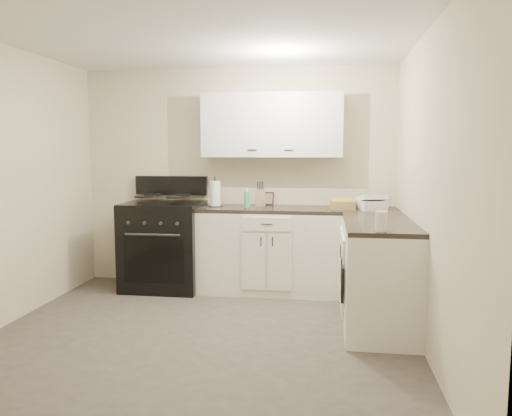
# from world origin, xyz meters

# --- Properties ---
(floor) EXTENTS (3.60, 3.60, 0.00)m
(floor) POSITION_xyz_m (0.00, 0.00, 0.00)
(floor) COLOR #473F38
(floor) RESTS_ON ground
(ceiling) EXTENTS (3.60, 3.60, 0.00)m
(ceiling) POSITION_xyz_m (0.00, 0.00, 2.50)
(ceiling) COLOR white
(ceiling) RESTS_ON wall_back
(wall_back) EXTENTS (3.60, 0.00, 3.60)m
(wall_back) POSITION_xyz_m (0.00, 1.80, 1.25)
(wall_back) COLOR beige
(wall_back) RESTS_ON ground
(wall_right) EXTENTS (0.00, 3.60, 3.60)m
(wall_right) POSITION_xyz_m (1.80, 0.00, 1.25)
(wall_right) COLOR beige
(wall_right) RESTS_ON ground
(wall_front) EXTENTS (3.60, 0.00, 3.60)m
(wall_front) POSITION_xyz_m (0.00, -1.80, 1.25)
(wall_front) COLOR beige
(wall_front) RESTS_ON ground
(base_cabinets_back) EXTENTS (1.55, 0.60, 0.90)m
(base_cabinets_back) POSITION_xyz_m (0.43, 1.50, 0.45)
(base_cabinets_back) COLOR white
(base_cabinets_back) RESTS_ON floor
(base_cabinets_right) EXTENTS (0.60, 1.90, 0.90)m
(base_cabinets_right) POSITION_xyz_m (1.50, 0.85, 0.45)
(base_cabinets_right) COLOR white
(base_cabinets_right) RESTS_ON floor
(countertop_back) EXTENTS (1.55, 0.60, 0.04)m
(countertop_back) POSITION_xyz_m (0.43, 1.50, 0.92)
(countertop_back) COLOR black
(countertop_back) RESTS_ON base_cabinets_back
(countertop_right) EXTENTS (0.60, 1.90, 0.04)m
(countertop_right) POSITION_xyz_m (1.50, 0.85, 0.92)
(countertop_right) COLOR black
(countertop_right) RESTS_ON base_cabinets_right
(upper_cabinets) EXTENTS (1.55, 0.30, 0.70)m
(upper_cabinets) POSITION_xyz_m (0.43, 1.65, 1.84)
(upper_cabinets) COLOR silver
(upper_cabinets) RESTS_ON wall_back
(stove) EXTENTS (0.86, 0.74, 1.04)m
(stove) POSITION_xyz_m (-0.78, 1.48, 0.46)
(stove) COLOR black
(stove) RESTS_ON floor
(knife_block) EXTENTS (0.11, 0.10, 0.19)m
(knife_block) POSITION_xyz_m (0.30, 1.60, 1.03)
(knife_block) COLOR tan
(knife_block) RESTS_ON countertop_back
(paper_towel) EXTENTS (0.14, 0.14, 0.28)m
(paper_towel) POSITION_xyz_m (-0.20, 1.52, 1.08)
(paper_towel) COLOR white
(paper_towel) RESTS_ON countertop_back
(soap_bottle) EXTENTS (0.08, 0.08, 0.18)m
(soap_bottle) POSITION_xyz_m (0.17, 1.43, 1.03)
(soap_bottle) COLOR #45B469
(soap_bottle) RESTS_ON countertop_back
(picture_frame) EXTENTS (0.12, 0.07, 0.15)m
(picture_frame) POSITION_xyz_m (0.38, 1.76, 1.01)
(picture_frame) COLOR black
(picture_frame) RESTS_ON countertop_back
(wicker_basket) EXTENTS (0.28, 0.19, 0.09)m
(wicker_basket) POSITION_xyz_m (1.21, 1.44, 0.99)
(wicker_basket) COLOR #A6884E
(wicker_basket) RESTS_ON countertop_right
(countertop_grill) EXTENTS (0.33, 0.31, 0.10)m
(countertop_grill) POSITION_xyz_m (1.51, 1.45, 0.99)
(countertop_grill) COLOR white
(countertop_grill) RESTS_ON countertop_right
(glass_jar) EXTENTS (0.10, 0.10, 0.16)m
(glass_jar) POSITION_xyz_m (1.46, 0.00, 1.02)
(glass_jar) COLOR silver
(glass_jar) RESTS_ON countertop_right
(oven_mitt_near) EXTENTS (0.02, 0.17, 0.29)m
(oven_mitt_near) POSITION_xyz_m (1.18, 0.22, 0.46)
(oven_mitt_near) COLOR black
(oven_mitt_near) RESTS_ON base_cabinets_right
(oven_mitt_far) EXTENTS (0.02, 0.13, 0.22)m
(oven_mitt_far) POSITION_xyz_m (1.18, 0.42, 0.52)
(oven_mitt_far) COLOR black
(oven_mitt_far) RESTS_ON base_cabinets_right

